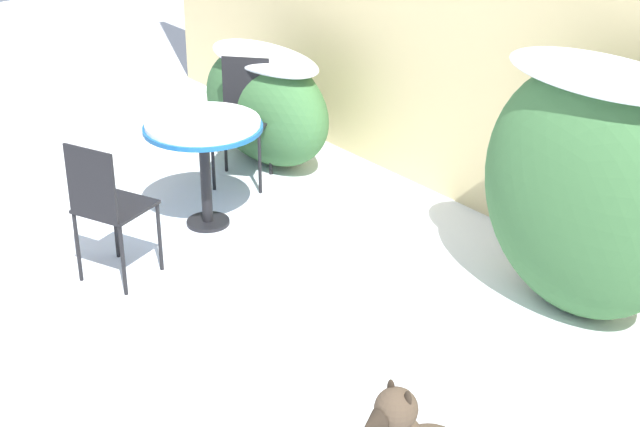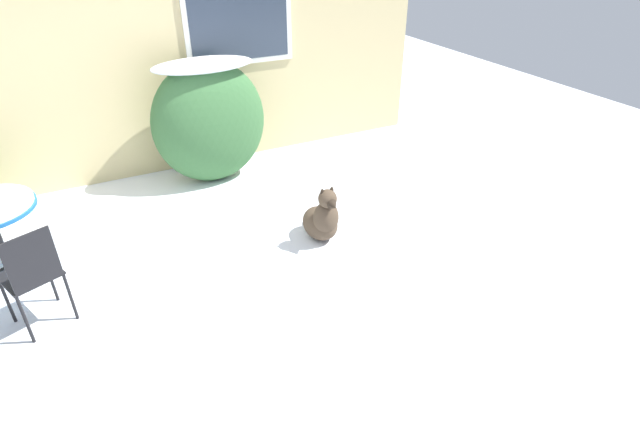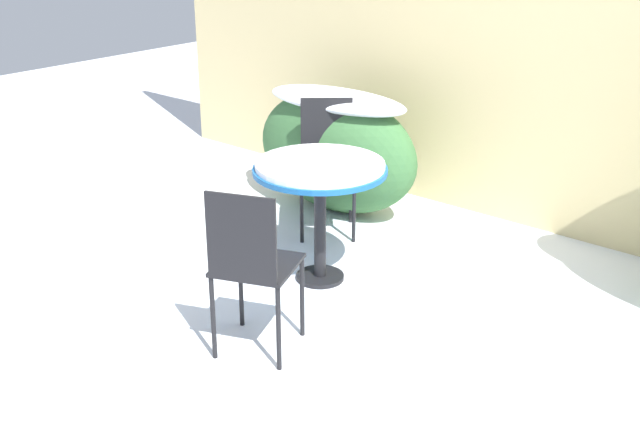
{
  "view_description": "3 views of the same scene",
  "coord_description": "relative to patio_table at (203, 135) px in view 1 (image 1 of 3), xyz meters",
  "views": [
    {
      "loc": [
        3.81,
        -2.43,
        2.91
      ],
      "look_at": [
        0.0,
        0.6,
        0.55
      ],
      "focal_mm": 55.0,
      "sensor_mm": 36.0,
      "label": 1
    },
    {
      "loc": [
        -0.37,
        -3.8,
        2.77
      ],
      "look_at": [
        1.52,
        -0.07,
        0.27
      ],
      "focal_mm": 28.0,
      "sensor_mm": 36.0,
      "label": 2
    },
    {
      "loc": [
        1.55,
        -2.65,
        2.14
      ],
      "look_at": [
        -1.23,
        0.62,
        0.42
      ],
      "focal_mm": 45.0,
      "sensor_mm": 36.0,
      "label": 3
    }
  ],
  "objects": [
    {
      "name": "patio_chair_near_table",
      "position": [
        -0.47,
        0.62,
        -0.14
      ],
      "size": [
        0.53,
        0.53,
        0.88
      ],
      "rotation": [
        0.0,
        0.0,
        0.73
      ],
      "color": "black",
      "rests_on": "ground_plane"
    },
    {
      "name": "shrub_left",
      "position": [
        -0.66,
        0.95,
        -0.17
      ],
      "size": [
        1.33,
        0.6,
        0.87
      ],
      "color": "#386638",
      "rests_on": "ground_plane"
    },
    {
      "name": "patio_table",
      "position": [
        0.0,
        0.0,
        0.0
      ],
      "size": [
        0.77,
        0.77,
        0.73
      ],
      "color": "black",
      "rests_on": "ground_plane"
    },
    {
      "name": "house_wall",
      "position": [
        1.31,
        1.57,
        0.85
      ],
      "size": [
        8.0,
        0.1,
        2.93
      ],
      "color": "#D1BC84",
      "rests_on": "ground_plane"
    },
    {
      "name": "shrub_middle",
      "position": [
        2.2,
        1.03,
        0.12
      ],
      "size": [
        1.31,
        0.71,
        1.44
      ],
      "color": "#386638",
      "rests_on": "ground_plane"
    },
    {
      "name": "patio_chair_far_side",
      "position": [
        0.29,
        -0.84,
        -0.14
      ],
      "size": [
        0.49,
        0.49,
        0.88
      ],
      "rotation": [
        0.0,
        0.0,
        3.53
      ],
      "color": "black",
      "rests_on": "ground_plane"
    },
    {
      "name": "ground_plane",
      "position": [
        1.23,
        -0.62,
        -0.64
      ],
      "size": [
        16.0,
        16.0,
        0.0
      ],
      "primitive_type": "plane",
      "color": "white"
    }
  ]
}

